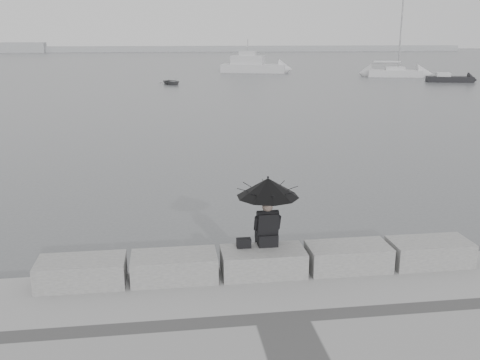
{
  "coord_description": "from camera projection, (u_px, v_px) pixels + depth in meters",
  "views": [
    {
      "loc": [
        -1.75,
        -9.81,
        4.99
      ],
      "look_at": [
        0.03,
        3.0,
        1.45
      ],
      "focal_mm": 40.0,
      "sensor_mm": 36.0,
      "label": 1
    }
  ],
  "objects": [
    {
      "name": "small_motorboat",
      "position": [
        449.0,
        79.0,
        57.7
      ],
      "size": [
        5.01,
        2.89,
        1.1
      ],
      "rotation": [
        0.0,
        0.0,
        -0.29
      ],
      "color": "black",
      "rests_on": "ground"
    },
    {
      "name": "bag",
      "position": [
        244.0,
        243.0,
        10.32
      ],
      "size": [
        0.28,
        0.16,
        0.18
      ],
      "primitive_type": "cube",
      "color": "black",
      "rests_on": "stone_block_centre"
    },
    {
      "name": "motor_cruiser",
      "position": [
        254.0,
        66.0,
        72.04
      ],
      "size": [
        9.07,
        5.68,
        4.5
      ],
      "rotation": [
        0.0,
        0.0,
        -0.36
      ],
      "color": "#BCBCBE",
      "rests_on": "ground"
    },
    {
      "name": "stone_block_right",
      "position": [
        348.0,
        257.0,
        10.51
      ],
      "size": [
        1.6,
        0.8,
        0.5
      ],
      "primitive_type": "cube",
      "color": "slate",
      "rests_on": "promenade"
    },
    {
      "name": "distant_landmass",
      "position": [
        142.0,
        49.0,
        157.24
      ],
      "size": [
        180.0,
        8.0,
        2.8
      ],
      "color": "#989A9D",
      "rests_on": "ground"
    },
    {
      "name": "stone_block_far_left",
      "position": [
        82.0,
        272.0,
        9.84
      ],
      "size": [
        1.6,
        0.8,
        0.5
      ],
      "primitive_type": "cube",
      "color": "slate",
      "rests_on": "promenade"
    },
    {
      "name": "seated_person",
      "position": [
        268.0,
        195.0,
        10.21
      ],
      "size": [
        1.21,
        1.21,
        1.39
      ],
      "rotation": [
        0.0,
        0.0,
        0.03
      ],
      "color": "black",
      "rests_on": "stone_block_centre"
    },
    {
      "name": "dinghy",
      "position": [
        172.0,
        82.0,
        54.95
      ],
      "size": [
        3.12,
        2.39,
        0.49
      ],
      "primitive_type": "imported",
      "rotation": [
        0.0,
        0.0,
        0.47
      ],
      "color": "slate",
      "rests_on": "ground"
    },
    {
      "name": "stone_block_far_right",
      "position": [
        429.0,
        252.0,
        10.74
      ],
      "size": [
        1.6,
        0.8,
        0.5
      ],
      "primitive_type": "cube",
      "color": "slate",
      "rests_on": "promenade"
    },
    {
      "name": "stone_block_centre",
      "position": [
        263.0,
        262.0,
        10.29
      ],
      "size": [
        1.6,
        0.8,
        0.5
      ],
      "primitive_type": "cube",
      "color": "slate",
      "rests_on": "promenade"
    },
    {
      "name": "stone_block_left",
      "position": [
        174.0,
        267.0,
        10.06
      ],
      "size": [
        1.6,
        0.8,
        0.5
      ],
      "primitive_type": "cube",
      "color": "slate",
      "rests_on": "promenade"
    },
    {
      "name": "sailboat_right",
      "position": [
        394.0,
        72.0,
        65.04
      ],
      "size": [
        6.76,
        4.0,
        12.9
      ],
      "rotation": [
        0.0,
        0.0,
        -0.27
      ],
      "color": "#BCBCBE",
      "rests_on": "ground"
    },
    {
      "name": "ground",
      "position": [
        259.0,
        287.0,
        10.92
      ],
      "size": [
        360.0,
        360.0,
        0.0
      ],
      "primitive_type": "plane",
      "color": "#4F5255",
      "rests_on": "ground"
    }
  ]
}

